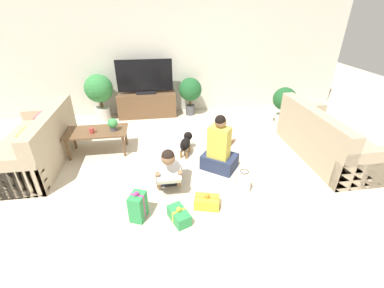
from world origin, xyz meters
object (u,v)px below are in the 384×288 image
gift_box_b (138,206)px  potted_plant_back_right (190,91)px  tabletop_plant (113,124)px  potted_plant_corner_right (284,102)px  coffee_table (97,133)px  potted_plant_back_left (99,92)px  mug (92,131)px  sofa_left (37,146)px  tv_console (147,105)px  person_sitting (219,151)px  tv (145,79)px  gift_bag_a (243,182)px  gift_box_c (207,202)px  person_kneeling (168,167)px  gift_box_a (179,215)px  dog (186,142)px  sofa_right (325,140)px

gift_box_b → potted_plant_back_right: bearing=71.3°
tabletop_plant → potted_plant_corner_right: bearing=10.5°
tabletop_plant → gift_box_b: bearing=-75.3°
potted_plant_corner_right → coffee_table: bearing=-170.9°
potted_plant_back_left → mug: (0.11, -1.63, -0.18)m
sofa_left → tv_console: (1.78, 1.80, -0.03)m
person_sitting → potted_plant_corner_right: bearing=-103.1°
tv → tabletop_plant: size_ratio=5.54×
coffee_table → potted_plant_corner_right: size_ratio=1.22×
potted_plant_back_right → gift_bag_a: potted_plant_back_right is taller
potted_plant_corner_right → gift_bag_a: 2.59m
sofa_left → potted_plant_corner_right: (4.66, 0.80, 0.24)m
sofa_left → mug: (0.88, 0.12, 0.16)m
potted_plant_corner_right → tv: bearing=160.8°
gift_box_c → gift_bag_a: bearing=22.6°
potted_plant_back_left → mug: size_ratio=8.60×
person_kneeling → person_sitting: person_sitting is taller
coffee_table → potted_plant_back_right: potted_plant_back_right is taller
gift_box_a → gift_box_c: (0.39, 0.19, -0.00)m
gift_box_a → tabletop_plant: 2.12m
dog → mug: bearing=13.6°
sofa_right → tv: bearing=52.6°
person_sitting → coffee_table: bearing=14.8°
tabletop_plant → sofa_left: bearing=-172.3°
potted_plant_back_left → sofa_right: bearing=-29.3°
sofa_left → sofa_right: 4.83m
gift_box_b → gift_box_c: (0.88, 0.07, -0.10)m
gift_box_a → mug: bearing=125.7°
tv → potted_plant_corner_right: bearing=-19.2°
sofa_right → potted_plant_back_left: 4.64m
potted_plant_corner_right → person_kneeling: potted_plant_corner_right is taller
gift_box_c → tabletop_plant: (-1.33, 1.65, 0.47)m
sofa_right → tabletop_plant: size_ratio=8.64×
potted_plant_back_left → mug: potted_plant_back_left is taller
coffee_table → dog: (1.54, -0.27, -0.16)m
sofa_left → person_sitting: bearing=77.8°
potted_plant_back_left → sofa_left: bearing=-113.7°
tv → potted_plant_corner_right: (2.87, -1.00, -0.34)m
sofa_left → tabletop_plant: size_ratio=8.64×
person_kneeling → gift_box_b: bearing=-124.4°
coffee_table → mug: bearing=-121.2°
sofa_left → mug: 0.90m
potted_plant_corner_right → gift_box_a: 3.54m
potted_plant_back_left → potted_plant_back_right: (2.03, 0.00, -0.07)m
tv_console → tv: bearing=0.0°
potted_plant_corner_right → mug: 3.84m
potted_plant_back_right → dog: (-0.34, -1.82, -0.36)m
dog → potted_plant_back_left: bearing=-26.5°
coffee_table → tabletop_plant: (0.30, -0.03, 0.17)m
coffee_table → potted_plant_back_left: size_ratio=1.01×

